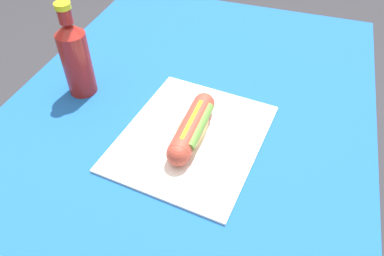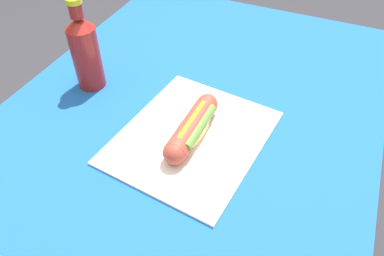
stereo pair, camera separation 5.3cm
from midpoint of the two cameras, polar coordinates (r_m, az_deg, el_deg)
name	(u,v)px [view 2 (the right image)]	position (r m, az deg, el deg)	size (l,w,h in m)	color
dining_table	(190,150)	(0.94, 1.35, -3.43)	(1.13, 0.83, 0.72)	brown
paper_wrapper	(192,137)	(0.78, 1.92, -1.48)	(0.33, 0.28, 0.01)	white
hot_dog	(192,128)	(0.76, 2.03, -0.02)	(0.21, 0.06, 0.05)	#DBB26B
soda_bottle	(85,51)	(0.90, -14.43, 11.33)	(0.07, 0.07, 0.22)	maroon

